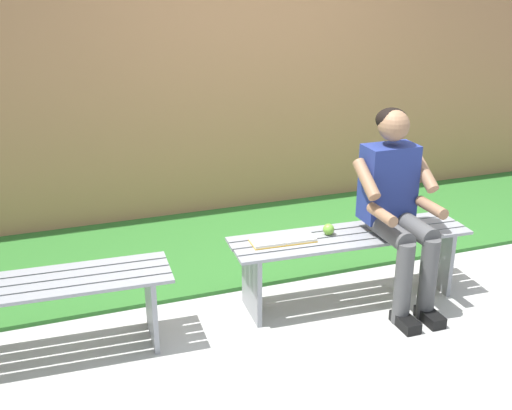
% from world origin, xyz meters
% --- Properties ---
extents(grass_strip, '(9.00, 2.34, 0.03)m').
position_xyz_m(grass_strip, '(1.01, -1.51, 0.01)').
color(grass_strip, '#2D6B28').
rests_on(grass_strip, ground).
extents(brick_wall, '(9.50, 0.24, 2.93)m').
position_xyz_m(brick_wall, '(0.50, -1.95, 1.46)').
color(brick_wall, '#B27A51').
rests_on(brick_wall, ground).
extents(bench_near, '(1.60, 0.47, 0.47)m').
position_xyz_m(bench_near, '(0.00, 0.00, 0.35)').
color(bench_near, gray).
rests_on(bench_near, ground).
extents(bench_far, '(1.65, 0.47, 0.47)m').
position_xyz_m(bench_far, '(2.02, 0.00, 0.36)').
color(bench_far, gray).
rests_on(bench_far, ground).
extents(person_seated, '(0.50, 0.69, 1.28)m').
position_xyz_m(person_seated, '(-0.26, 0.10, 0.71)').
color(person_seated, navy).
rests_on(person_seated, ground).
extents(apple, '(0.07, 0.07, 0.07)m').
position_xyz_m(apple, '(0.14, -0.05, 0.51)').
color(apple, '#72B738').
rests_on(apple, bench_near).
extents(book_open, '(0.42, 0.18, 0.02)m').
position_xyz_m(book_open, '(0.46, -0.04, 0.48)').
color(book_open, white).
rests_on(book_open, bench_near).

